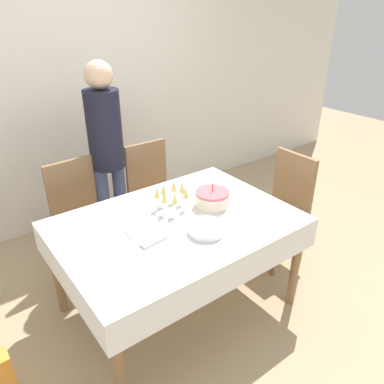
# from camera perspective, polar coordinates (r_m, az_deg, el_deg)

# --- Properties ---
(ground_plane) EXTENTS (12.00, 12.00, 0.00)m
(ground_plane) POSITION_cam_1_polar(r_m,az_deg,el_deg) (2.96, -2.11, -16.83)
(ground_plane) COLOR tan
(wall_back) EXTENTS (8.00, 0.05, 2.70)m
(wall_back) POSITION_cam_1_polar(r_m,az_deg,el_deg) (3.76, -18.34, 15.01)
(wall_back) COLOR silver
(wall_back) RESTS_ON ground_plane
(dining_table) EXTENTS (1.56, 1.11, 0.74)m
(dining_table) POSITION_cam_1_polar(r_m,az_deg,el_deg) (2.55, -2.35, -6.35)
(dining_table) COLOR white
(dining_table) RESTS_ON ground_plane
(dining_chair_far_left) EXTENTS (0.44, 0.44, 0.94)m
(dining_chair_far_left) POSITION_cam_1_polar(r_m,az_deg,el_deg) (3.17, -16.66, -3.20)
(dining_chair_far_left) COLOR olive
(dining_chair_far_left) RESTS_ON ground_plane
(dining_chair_far_right) EXTENTS (0.43, 0.43, 0.94)m
(dining_chair_far_right) POSITION_cam_1_polar(r_m,az_deg,el_deg) (3.42, -5.91, 0.20)
(dining_chair_far_right) COLOR olive
(dining_chair_far_right) RESTS_ON ground_plane
(dining_chair_right_end) EXTENTS (0.42, 0.42, 0.94)m
(dining_chair_right_end) POSITION_cam_1_polar(r_m,az_deg,el_deg) (3.28, 13.68, -1.74)
(dining_chair_right_end) COLOR olive
(dining_chair_right_end) RESTS_ON ground_plane
(birthday_cake) EXTENTS (0.24, 0.24, 0.18)m
(birthday_cake) POSITION_cam_1_polar(r_m,az_deg,el_deg) (2.66, 3.12, -0.97)
(birthday_cake) COLOR beige
(birthday_cake) RESTS_ON dining_table
(champagne_tray) EXTENTS (0.28, 0.28, 0.18)m
(champagne_tray) POSITION_cam_1_polar(r_m,az_deg,el_deg) (2.60, -3.14, -0.76)
(champagne_tray) COLOR silver
(champagne_tray) RESTS_ON dining_table
(plate_stack_main) EXTENTS (0.23, 0.23, 0.06)m
(plate_stack_main) POSITION_cam_1_polar(r_m,az_deg,el_deg) (2.36, 2.24, -5.62)
(plate_stack_main) COLOR white
(plate_stack_main) RESTS_ON dining_table
(cake_knife) EXTENTS (0.30, 0.09, 0.00)m
(cake_knife) POSITION_cam_1_polar(r_m,az_deg,el_deg) (2.59, 7.01, -3.40)
(cake_knife) COLOR silver
(cake_knife) RESTS_ON dining_table
(fork_pile) EXTENTS (0.17, 0.08, 0.02)m
(fork_pile) POSITION_cam_1_polar(r_m,az_deg,el_deg) (2.30, -5.94, -7.40)
(fork_pile) COLOR silver
(fork_pile) RESTS_ON dining_table
(napkin_pile) EXTENTS (0.15, 0.15, 0.01)m
(napkin_pile) POSITION_cam_1_polar(r_m,az_deg,el_deg) (2.41, -8.22, -5.88)
(napkin_pile) COLOR white
(napkin_pile) RESTS_ON dining_table
(person_standing) EXTENTS (0.28, 0.28, 1.67)m
(person_standing) POSITION_cam_1_polar(r_m,az_deg,el_deg) (3.17, -12.96, 7.14)
(person_standing) COLOR #3F4C72
(person_standing) RESTS_ON ground_plane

